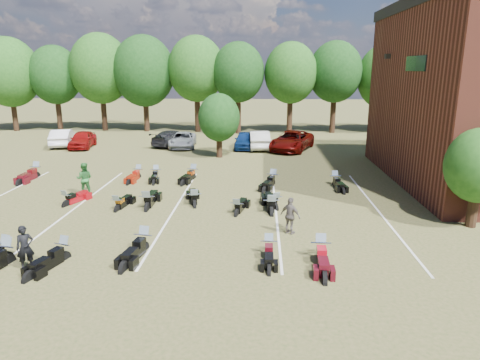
# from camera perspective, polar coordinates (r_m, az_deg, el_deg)

# --- Properties ---
(ground) EXTENTS (160.00, 160.00, 0.00)m
(ground) POSITION_cam_1_polar(r_m,az_deg,el_deg) (18.51, -1.17, -6.74)
(ground) COLOR brown
(ground) RESTS_ON ground
(car_0) EXTENTS (2.30, 4.48, 1.46)m
(car_0) POSITION_cam_1_polar(r_m,az_deg,el_deg) (39.87, -20.26, 5.10)
(car_0) COLOR maroon
(car_0) RESTS_ON ground
(car_1) EXTENTS (2.71, 4.87, 1.52)m
(car_1) POSITION_cam_1_polar(r_m,az_deg,el_deg) (41.39, -22.55, 5.25)
(car_1) COLOR silver
(car_1) RESTS_ON ground
(car_2) EXTENTS (2.58, 4.87, 1.31)m
(car_2) POSITION_cam_1_polar(r_m,az_deg,el_deg) (38.00, -7.64, 5.33)
(car_2) COLOR gray
(car_2) RESTS_ON ground
(car_3) EXTENTS (3.65, 5.13, 1.38)m
(car_3) POSITION_cam_1_polar(r_m,az_deg,el_deg) (38.95, -8.94, 5.56)
(car_3) COLOR black
(car_3) RESTS_ON ground
(car_4) EXTENTS (1.75, 4.22, 1.43)m
(car_4) POSITION_cam_1_polar(r_m,az_deg,el_deg) (37.14, 0.65, 5.34)
(car_4) COLOR navy
(car_4) RESTS_ON ground
(car_5) EXTENTS (2.00, 4.84, 1.56)m
(car_5) POSITION_cam_1_polar(r_m,az_deg,el_deg) (37.10, 2.55, 5.41)
(car_5) COLOR #AAAAA5
(car_5) RESTS_ON ground
(car_6) EXTENTS (4.53, 6.34, 1.61)m
(car_6) POSITION_cam_1_polar(r_m,az_deg,el_deg) (36.60, 6.92, 5.23)
(car_6) COLOR #530704
(car_6) RESTS_ON ground
(car_7) EXTENTS (3.87, 5.57, 1.50)m
(car_7) POSITION_cam_1_polar(r_m,az_deg,el_deg) (39.57, 23.21, 4.78)
(car_7) COLOR #39393E
(car_7) RESTS_ON ground
(person_black) EXTENTS (0.68, 0.63, 1.57)m
(person_black) POSITION_cam_1_polar(r_m,az_deg,el_deg) (16.63, -26.73, -8.05)
(person_black) COLOR black
(person_black) RESTS_ON ground
(person_green) EXTENTS (0.96, 0.80, 1.79)m
(person_green) POSITION_cam_1_polar(r_m,az_deg,el_deg) (24.94, -20.04, 0.17)
(person_green) COLOR #25652A
(person_green) RESTS_ON ground
(person_grey) EXTENTS (0.98, 0.86, 1.59)m
(person_grey) POSITION_cam_1_polar(r_m,az_deg,el_deg) (18.02, 6.74, -4.76)
(person_grey) COLOR #5B534E
(person_grey) RESTS_ON ground
(motorcycle_0) EXTENTS (1.23, 2.55, 1.36)m
(motorcycle_0) POSITION_cam_1_polar(r_m,az_deg,el_deg) (17.63, -28.59, -9.78)
(motorcycle_0) COLOR black
(motorcycle_0) RESTS_ON ground
(motorcycle_2) EXTENTS (1.38, 2.50, 1.33)m
(motorcycle_2) POSITION_cam_1_polar(r_m,az_deg,el_deg) (17.93, -28.77, -9.41)
(motorcycle_2) COLOR black
(motorcycle_2) RESTS_ON ground
(motorcycle_3) EXTENTS (1.31, 2.35, 1.25)m
(motorcycle_3) POSITION_cam_1_polar(r_m,az_deg,el_deg) (17.09, -22.42, -9.82)
(motorcycle_3) COLOR black
(motorcycle_3) RESTS_ON ground
(motorcycle_4) EXTENTS (1.09, 2.46, 1.32)m
(motorcycle_4) POSITION_cam_1_polar(r_m,az_deg,el_deg) (16.99, -12.67, -9.17)
(motorcycle_4) COLOR black
(motorcycle_4) RESTS_ON ground
(motorcycle_5) EXTENTS (0.66, 2.03, 1.13)m
(motorcycle_5) POSITION_cam_1_polar(r_m,az_deg,el_deg) (16.27, 3.84, -9.92)
(motorcycle_5) COLOR black
(motorcycle_5) RESTS_ON ground
(motorcycle_6) EXTENTS (0.87, 2.40, 1.32)m
(motorcycle_6) POSITION_cam_1_polar(r_m,az_deg,el_deg) (16.17, 10.64, -10.32)
(motorcycle_6) COLOR #3F0911
(motorcycle_6) RESTS_ON ground
(motorcycle_7) EXTENTS (1.34, 2.22, 1.18)m
(motorcycle_7) POSITION_cam_1_polar(r_m,az_deg,el_deg) (23.40, -22.09, -3.22)
(motorcycle_7) COLOR maroon
(motorcycle_7) RESTS_ON ground
(motorcycle_8) EXTENTS (0.95, 2.13, 1.15)m
(motorcycle_8) POSITION_cam_1_polar(r_m,az_deg,el_deg) (21.80, -16.01, -3.97)
(motorcycle_8) COLOR black
(motorcycle_8) RESTS_ON ground
(motorcycle_9) EXTENTS (0.85, 2.53, 1.40)m
(motorcycle_9) POSITION_cam_1_polar(r_m,az_deg,el_deg) (21.59, -12.26, -3.91)
(motorcycle_9) COLOR black
(motorcycle_9) RESTS_ON ground
(motorcycle_10) EXTENTS (1.23, 2.45, 1.30)m
(motorcycle_10) POSITION_cam_1_polar(r_m,az_deg,el_deg) (21.73, -6.08, -3.53)
(motorcycle_10) COLOR black
(motorcycle_10) RESTS_ON ground
(motorcycle_11) EXTENTS (1.08, 2.20, 1.17)m
(motorcycle_11) POSITION_cam_1_polar(r_m,az_deg,el_deg) (20.36, -0.42, -4.71)
(motorcycle_11) COLOR black
(motorcycle_11) RESTS_ON ground
(motorcycle_12) EXTENTS (1.28, 2.30, 1.22)m
(motorcycle_12) POSITION_cam_1_polar(r_m,az_deg,el_deg) (21.33, 4.75, -3.84)
(motorcycle_12) COLOR black
(motorcycle_12) RESTS_ON ground
(motorcycle_13) EXTENTS (0.96, 2.57, 1.41)m
(motorcycle_13) POSITION_cam_1_polar(r_m,az_deg,el_deg) (20.53, 4.19, -4.58)
(motorcycle_13) COLOR black
(motorcycle_13) RESTS_ON ground
(motorcycle_14) EXTENTS (0.91, 2.56, 1.41)m
(motorcycle_14) POSITION_cam_1_polar(r_m,az_deg,el_deg) (30.22, -25.49, 0.31)
(motorcycle_14) COLOR #470A12
(motorcycle_14) RESTS_ON ground
(motorcycle_15) EXTENTS (0.89, 2.20, 1.20)m
(motorcycle_15) POSITION_cam_1_polar(r_m,az_deg,el_deg) (27.89, -13.38, 0.26)
(motorcycle_15) COLOR maroon
(motorcycle_15) RESTS_ON ground
(motorcycle_16) EXTENTS (0.95, 2.18, 1.17)m
(motorcycle_16) POSITION_cam_1_polar(r_m,az_deg,el_deg) (27.59, -11.10, 0.23)
(motorcycle_16) COLOR black
(motorcycle_16) RESTS_ON ground
(motorcycle_17) EXTENTS (1.21, 2.40, 1.28)m
(motorcycle_17) POSITION_cam_1_polar(r_m,az_deg,el_deg) (27.16, -6.26, 0.19)
(motorcycle_17) COLOR black
(motorcycle_17) RESTS_ON ground
(motorcycle_19) EXTENTS (1.42, 2.50, 1.33)m
(motorcycle_19) POSITION_cam_1_polar(r_m,az_deg,el_deg) (25.59, 4.36, -0.67)
(motorcycle_19) COLOR black
(motorcycle_19) RESTS_ON ground
(motorcycle_20) EXTENTS (0.96, 2.29, 1.24)m
(motorcycle_20) POSITION_cam_1_polar(r_m,az_deg,el_deg) (25.98, 12.51, -0.75)
(motorcycle_20) COLOR black
(motorcycle_20) RESTS_ON ground
(tree_line) EXTENTS (56.00, 6.00, 9.79)m
(tree_line) POSITION_cam_1_polar(r_m,az_deg,el_deg) (46.24, 0.07, 14.15)
(tree_line) COLOR black
(tree_line) RESTS_ON ground
(young_tree_near_building) EXTENTS (2.80, 2.80, 4.16)m
(young_tree_near_building) POSITION_cam_1_polar(r_m,az_deg,el_deg) (20.81, 29.25, 1.68)
(young_tree_near_building) COLOR black
(young_tree_near_building) RESTS_ON ground
(young_tree_midfield) EXTENTS (3.20, 3.20, 4.70)m
(young_tree_midfield) POSITION_cam_1_polar(r_m,az_deg,el_deg) (33.05, -2.82, 8.31)
(young_tree_midfield) COLOR black
(young_tree_midfield) RESTS_ON ground
(parking_lines) EXTENTS (20.10, 14.00, 0.01)m
(parking_lines) POSITION_cam_1_polar(r_m,az_deg,el_deg) (21.70, -8.56, -3.62)
(parking_lines) COLOR silver
(parking_lines) RESTS_ON ground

